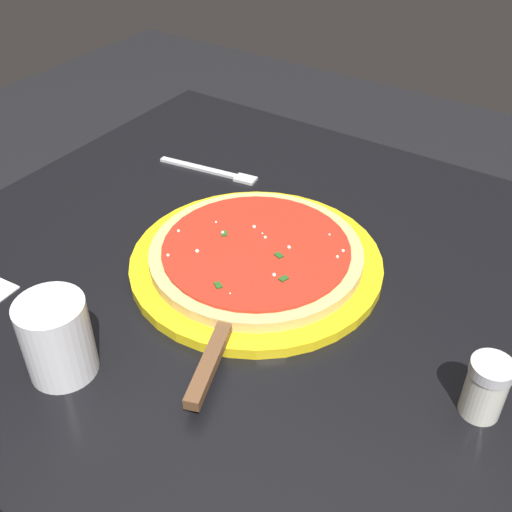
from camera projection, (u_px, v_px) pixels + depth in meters
name	position (u px, v px, depth m)	size (l,w,h in m)	color
restaurant_table	(248.00, 337.00, 0.97)	(0.91, 0.88, 0.77)	black
serving_plate	(256.00, 263.00, 0.87)	(0.35, 0.35, 0.02)	yellow
pizza	(256.00, 253.00, 0.86)	(0.30, 0.30, 0.02)	#DBB26B
pizza_server	(220.00, 339.00, 0.74)	(0.11, 0.22, 0.01)	silver
cup_tall_drink	(57.00, 338.00, 0.69)	(0.08, 0.08, 0.10)	silver
fork	(213.00, 171.00, 1.08)	(0.19, 0.05, 0.00)	silver
parmesan_shaker	(486.00, 388.00, 0.65)	(0.05, 0.05, 0.07)	silver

